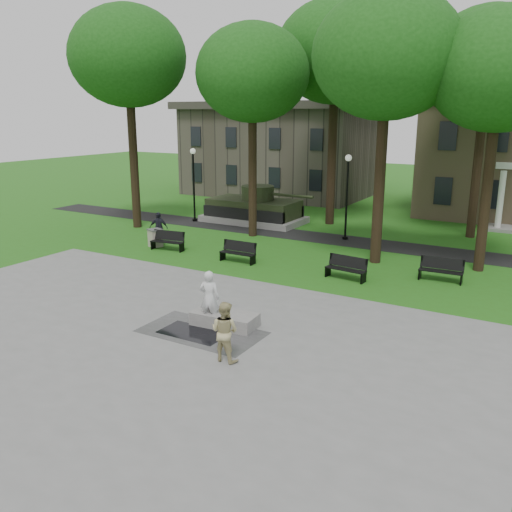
{
  "coord_description": "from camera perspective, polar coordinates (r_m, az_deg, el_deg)",
  "views": [
    {
      "loc": [
        11.18,
        -15.96,
        6.94
      ],
      "look_at": [
        0.66,
        2.06,
        1.4
      ],
      "focal_mm": 38.0,
      "sensor_mm": 36.0,
      "label": 1
    }
  ],
  "objects": [
    {
      "name": "ground",
      "position": [
        20.68,
        -4.47,
        -4.78
      ],
      "size": [
        120.0,
        120.0,
        0.0
      ],
      "primitive_type": "plane",
      "color": "#255D15",
      "rests_on": "ground"
    },
    {
      "name": "plaza",
      "position": [
        17.12,
        -14.15,
        -9.49
      ],
      "size": [
        22.0,
        16.0,
        0.02
      ],
      "primitive_type": "cube",
      "color": "gray",
      "rests_on": "ground"
    },
    {
      "name": "footpath",
      "position": [
        30.9,
        8.28,
        1.75
      ],
      "size": [
        44.0,
        2.6,
        0.01
      ],
      "primitive_type": "cube",
      "color": "black",
      "rests_on": "ground"
    },
    {
      "name": "building_left",
      "position": [
        48.02,
        2.75,
        10.87
      ],
      "size": [
        15.0,
        10.0,
        7.2
      ],
      "primitive_type": "cube",
      "color": "#4C443D",
      "rests_on": "ground"
    },
    {
      "name": "tree_0",
      "position": [
        34.2,
        -13.34,
        19.69
      ],
      "size": [
        6.8,
        6.8,
        12.97
      ],
      "color": "black",
      "rests_on": "ground"
    },
    {
      "name": "tree_1",
      "position": [
        30.82,
        -0.38,
        18.63
      ],
      "size": [
        6.2,
        6.2,
        11.63
      ],
      "color": "black",
      "rests_on": "ground"
    },
    {
      "name": "tree_2",
      "position": [
        25.74,
        13.62,
        19.78
      ],
      "size": [
        6.6,
        6.6,
        12.16
      ],
      "color": "black",
      "rests_on": "ground"
    },
    {
      "name": "tree_3",
      "position": [
        25.71,
        24.29,
        17.33
      ],
      "size": [
        6.0,
        6.0,
        11.19
      ],
      "color": "black",
      "rests_on": "ground"
    },
    {
      "name": "tree_4",
      "position": [
        34.74,
        8.37,
        20.43
      ],
      "size": [
        7.2,
        7.2,
        13.5
      ],
      "color": "black",
      "rests_on": "ground"
    },
    {
      "name": "tree_5",
      "position": [
        32.9,
        23.27,
        18.49
      ],
      "size": [
        6.4,
        6.4,
        12.44
      ],
      "color": "black",
      "rests_on": "ground"
    },
    {
      "name": "lamp_left",
      "position": [
        35.55,
        -6.58,
        8.08
      ],
      "size": [
        0.36,
        0.36,
        4.73
      ],
      "color": "black",
      "rests_on": "ground"
    },
    {
      "name": "lamp_mid",
      "position": [
        30.49,
        9.57,
        6.85
      ],
      "size": [
        0.36,
        0.36,
        4.73
      ],
      "color": "black",
      "rests_on": "ground"
    },
    {
      "name": "tank_monument",
      "position": [
        35.29,
        -0.19,
        4.95
      ],
      "size": [
        7.45,
        3.4,
        2.4
      ],
      "color": "gray",
      "rests_on": "ground"
    },
    {
      "name": "puddle",
      "position": [
        17.86,
        -6.64,
        -8.03
      ],
      "size": [
        2.2,
        1.2,
        0.0
      ],
      "primitive_type": "cube",
      "color": "black",
      "rests_on": "plaza"
    },
    {
      "name": "concrete_block",
      "position": [
        18.27,
        -3.31,
        -6.66
      ],
      "size": [
        2.27,
        1.16,
        0.45
      ],
      "primitive_type": "cube",
      "rotation": [
        0.0,
        0.0,
        0.08
      ],
      "color": "gray",
      "rests_on": "plaza"
    },
    {
      "name": "skateboard",
      "position": [
        18.42,
        -5.25,
        -7.15
      ],
      "size": [
        0.79,
        0.25,
        0.07
      ],
      "primitive_type": "cube",
      "rotation": [
        0.0,
        0.0,
        0.06
      ],
      "color": "brown",
      "rests_on": "plaza"
    },
    {
      "name": "skateboarder",
      "position": [
        18.11,
        -4.93,
        -4.44
      ],
      "size": [
        0.79,
        0.63,
        1.9
      ],
      "primitive_type": "imported",
      "rotation": [
        0.0,
        0.0,
        3.42
      ],
      "color": "silver",
      "rests_on": "plaza"
    },
    {
      "name": "friend_watching",
      "position": [
        15.6,
        -3.31,
        -7.92
      ],
      "size": [
        0.88,
        0.69,
        1.77
      ],
      "primitive_type": "imported",
      "rotation": [
        0.0,
        0.0,
        3.12
      ],
      "color": "tan",
      "rests_on": "plaza"
    },
    {
      "name": "pedestrian_walker",
      "position": [
        29.88,
        -10.21,
        2.92
      ],
      "size": [
        1.11,
        0.79,
        1.74
      ],
      "primitive_type": "imported",
      "rotation": [
        0.0,
        0.0,
        0.41
      ],
      "color": "black",
      "rests_on": "ground"
    },
    {
      "name": "park_bench_0",
      "position": [
        28.48,
        -9.22,
        1.66
      ],
      "size": [
        1.85,
        0.78,
        1.0
      ],
      "rotation": [
        0.0,
        0.0,
        0.15
      ],
      "color": "black",
      "rests_on": "ground"
    },
    {
      "name": "park_bench_1",
      "position": [
        25.85,
        -1.86,
        0.5
      ],
      "size": [
        1.8,
        0.52,
        1.0
      ],
      "rotation": [
        0.0,
        0.0,
        0.0
      ],
      "color": "black",
      "rests_on": "ground"
    },
    {
      "name": "park_bench_2",
      "position": [
        23.5,
        9.49,
        -1.18
      ],
      "size": [
        1.84,
        0.72,
        1.0
      ],
      "rotation": [
        0.0,
        0.0,
        -0.11
      ],
      "color": "black",
      "rests_on": "ground"
    },
    {
      "name": "park_bench_3",
      "position": [
        24.21,
        18.94,
        -1.32
      ],
      "size": [
        1.82,
        0.6,
        1.0
      ],
      "rotation": [
        0.0,
        0.0,
        0.04
      ],
      "color": "black",
      "rests_on": "ground"
    },
    {
      "name": "trash_bin",
      "position": [
        29.32,
        -10.55,
        1.9
      ],
      "size": [
        0.85,
        0.85,
        0.96
      ],
      "rotation": [
        0.0,
        0.0,
        -0.37
      ],
      "color": "gray",
      "rests_on": "ground"
    }
  ]
}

